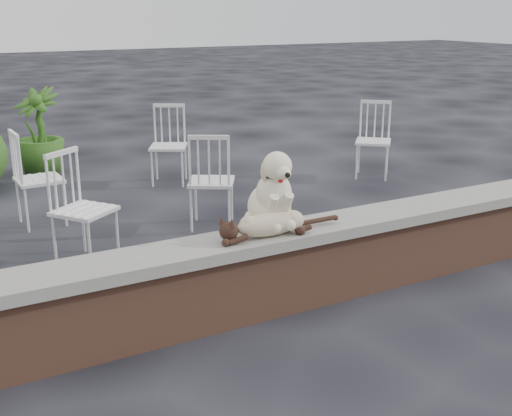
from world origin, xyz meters
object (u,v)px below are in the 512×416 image
dog (269,188)px  potted_plant_b (38,131)px  chair_c (212,180)px  chair_b (168,145)px  chair_a (84,209)px  cat (270,222)px  chair_d (373,140)px  chair_e (39,178)px

dog → potted_plant_b: (-0.66, 4.75, -0.32)m
chair_c → potted_plant_b: bearing=-40.6°
chair_b → chair_a: (-1.54, -2.07, 0.00)m
chair_a → chair_b: bearing=17.3°
cat → potted_plant_b: potted_plant_b is taller
chair_d → chair_c: bearing=-121.5°
chair_e → chair_d: same height
chair_c → dog: bearing=108.6°
dog → chair_d: 3.92m
chair_e → chair_a: (0.13, -1.21, 0.00)m
cat → chair_d: chair_d is taller
chair_c → potted_plant_b: (-1.03, 3.00, 0.08)m
dog → chair_d: dog is taller
dog → chair_c: size_ratio=0.61×
cat → potted_plant_b: 4.94m
dog → chair_e: (-1.07, 2.62, -0.40)m
potted_plant_b → chair_d: bearing=-31.3°
dog → chair_e: bearing=116.9°
chair_c → potted_plant_b: potted_plant_b is taller
chair_e → potted_plant_b: (0.41, 2.13, 0.08)m
chair_e → chair_b: same height
dog → chair_d: size_ratio=0.61×
cat → chair_d: size_ratio=1.17×
chair_e → chair_d: size_ratio=1.00×
chair_a → dog: bearing=-92.3°
chair_b → dog: bearing=-71.2°
chair_c → chair_d: bearing=-132.6°
chair_c → chair_a: 1.35m
dog → cat: size_ratio=0.52×
potted_plant_b → cat: bearing=-83.2°
dog → chair_a: size_ratio=0.61×
potted_plant_b → chair_e: bearing=-100.9°
dog → chair_b: size_ratio=0.61×
potted_plant_b → chair_a: bearing=-94.8°
cat → chair_d: 4.07m
cat → chair_c: (0.45, 1.90, -0.20)m
chair_d → chair_a: size_ratio=1.00×
chair_d → chair_a: bearing=-122.3°
chair_c → cat: bearing=107.2°
chair_c → chair_b: bearing=-67.3°
chair_c → chair_a: same height
chair_b → chair_a: size_ratio=1.00×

